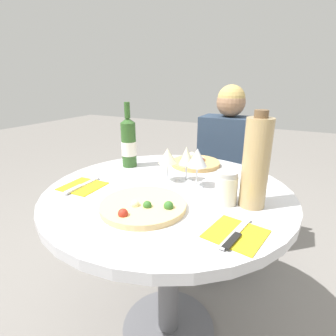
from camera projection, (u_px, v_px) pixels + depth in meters
name	position (u px, v px, depth m)	size (l,w,h in m)	color
ground_plane	(168.00, 329.00, 1.29)	(12.00, 12.00, 0.00)	gray
dining_table	(168.00, 220.00, 1.10)	(0.97, 0.97, 0.75)	slate
chair_behind_diner	(226.00, 191.00, 1.86)	(0.39, 0.39, 0.86)	slate
seated_diner	(222.00, 185.00, 1.72)	(0.35, 0.43, 1.14)	#28384C
pizza_large	(144.00, 206.00, 0.88)	(0.29, 0.29, 0.04)	#E5C17F
pizza_small_far	(195.00, 163.00, 1.33)	(0.25, 0.25, 0.05)	tan
wine_bottle	(129.00, 143.00, 1.28)	(0.07, 0.07, 0.31)	#2D5623
tall_carafe	(256.00, 163.00, 0.86)	(0.09, 0.09, 0.33)	tan
sugar_shaker	(226.00, 188.00, 0.91)	(0.08, 0.08, 0.12)	silver
wine_glass_front_left	(168.00, 157.00, 1.09)	(0.08, 0.08, 0.14)	silver
wine_glass_center	(186.00, 156.00, 1.10)	(0.07, 0.07, 0.15)	silver
wine_glass_front_right	(197.00, 158.00, 1.03)	(0.08, 0.08, 0.16)	silver
place_setting_left	(82.00, 186.00, 1.06)	(0.15, 0.19, 0.01)	yellow
place_setting_right	(236.00, 234.00, 0.74)	(0.17, 0.19, 0.01)	yellow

